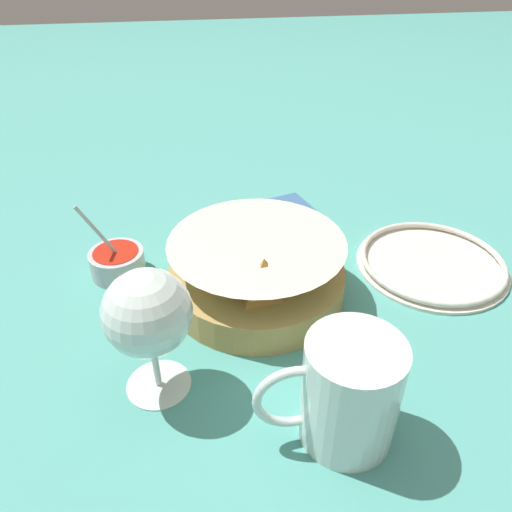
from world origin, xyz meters
The scene contains 7 objects.
ground_plane centered at (0.00, 0.00, 0.00)m, with size 4.00×4.00×0.00m, color teal.
food_basket centered at (0.00, -0.02, 0.04)m, with size 0.23×0.23×0.09m.
sauce_cup centered at (0.18, -0.09, 0.02)m, with size 0.08×0.08×0.11m.
wine_glass centered at (0.13, 0.12, 0.10)m, with size 0.09×0.09×0.15m.
beer_mug centered at (-0.05, 0.20, 0.05)m, with size 0.13×0.09×0.11m.
side_plate centered at (-0.26, -0.04, 0.01)m, with size 0.21×0.21×0.01m.
napkin centered at (-0.06, -0.23, 0.00)m, with size 0.15×0.11×0.01m.
Camera 1 is at (0.08, 0.49, 0.42)m, focal length 35.00 mm.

